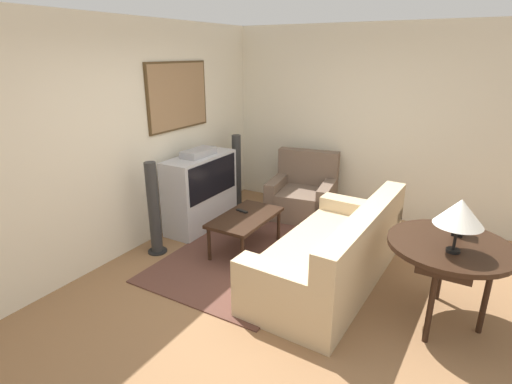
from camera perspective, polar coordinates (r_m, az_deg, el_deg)
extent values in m
plane|color=#8E6642|center=(4.14, 4.23, -14.71)|extent=(12.00, 12.00, 0.00)
cube|color=beige|center=(4.85, -18.73, 6.84)|extent=(12.00, 0.06, 2.70)
cube|color=#4C381E|center=(5.43, -11.09, 13.31)|extent=(1.13, 0.03, 0.86)
cube|color=#93704C|center=(5.42, -10.94, 13.31)|extent=(1.08, 0.01, 0.81)
cube|color=beige|center=(6.00, 15.87, 9.38)|extent=(0.06, 12.00, 2.70)
cube|color=brown|center=(4.88, -1.22, -8.91)|extent=(2.34, 1.61, 0.01)
cube|color=#B7B7BC|center=(5.62, -7.79, -2.63)|extent=(1.12, 0.45, 0.46)
cube|color=#B7B7BC|center=(5.45, -8.03, 2.30)|extent=(1.12, 0.45, 0.56)
cube|color=black|center=(5.32, -6.10, 1.95)|extent=(1.01, 0.01, 0.49)
cube|color=#9E9EA3|center=(5.37, -8.19, 5.60)|extent=(0.50, 0.25, 0.09)
cube|color=#CCB289|center=(4.37, 10.18, -9.76)|extent=(2.20, 1.05, 0.43)
cube|color=#CCB289|center=(4.07, 15.43, -5.60)|extent=(2.17, 0.31, 0.44)
cube|color=#CCB289|center=(5.15, 14.38, -4.41)|extent=(0.28, 0.98, 0.59)
cube|color=#CCB289|center=(3.58, 4.08, -15.13)|extent=(0.28, 0.98, 0.59)
cube|color=gray|center=(4.55, 15.66, -3.61)|extent=(0.36, 0.13, 0.34)
cube|color=gray|center=(3.71, 11.08, -8.66)|extent=(0.36, 0.13, 0.34)
cube|color=brown|center=(5.94, 6.52, -1.54)|extent=(0.96, 1.03, 0.41)
cube|color=brown|center=(6.10, 7.48, 3.57)|extent=(0.32, 0.93, 0.52)
cube|color=brown|center=(6.02, 3.11, -0.46)|extent=(0.84, 0.29, 0.55)
cube|color=brown|center=(5.85, 10.09, -1.36)|extent=(0.84, 0.29, 0.55)
cube|color=black|center=(4.80, -1.52, -3.65)|extent=(0.97, 0.55, 0.04)
cylinder|color=black|center=(4.46, -1.95, -8.85)|extent=(0.04, 0.04, 0.42)
cylinder|color=black|center=(5.14, 3.24, -4.85)|extent=(0.04, 0.04, 0.42)
cylinder|color=black|center=(4.69, -6.72, -7.47)|extent=(0.04, 0.04, 0.42)
cylinder|color=black|center=(5.35, -1.12, -3.85)|extent=(0.04, 0.04, 0.42)
cylinder|color=black|center=(3.82, 25.99, -6.88)|extent=(1.03, 1.03, 0.04)
cube|color=black|center=(3.84, 25.86, -7.71)|extent=(0.88, 0.41, 0.08)
cylinder|color=black|center=(3.68, 23.71, -14.47)|extent=(0.05, 0.05, 0.74)
cylinder|color=black|center=(4.31, 25.00, -9.50)|extent=(0.05, 0.05, 0.74)
cylinder|color=black|center=(4.00, 30.02, -12.73)|extent=(0.05, 0.05, 0.74)
cylinder|color=black|center=(3.65, 26.32, -7.51)|extent=(0.11, 0.11, 0.02)
cylinder|color=black|center=(3.57, 26.81, -4.52)|extent=(0.02, 0.02, 0.39)
cone|color=white|center=(3.52, 27.13, -2.59)|extent=(0.38, 0.38, 0.22)
cube|color=black|center=(3.98, 27.04, -3.90)|extent=(0.15, 0.09, 0.22)
cylinder|color=white|center=(3.96, 27.81, -3.48)|extent=(0.11, 0.01, 0.11)
cube|color=black|center=(4.92, -2.03, -2.72)|extent=(0.07, 0.17, 0.02)
cylinder|color=black|center=(5.09, -13.87, -8.18)|extent=(0.23, 0.23, 0.02)
cylinder|color=#2D2D2D|center=(4.87, -14.40, -2.34)|extent=(0.14, 0.14, 1.14)
cylinder|color=black|center=(6.38, -2.69, -1.83)|extent=(0.23, 0.23, 0.02)
cylinder|color=#2D2D2D|center=(6.20, -2.77, 2.98)|extent=(0.14, 0.14, 1.14)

